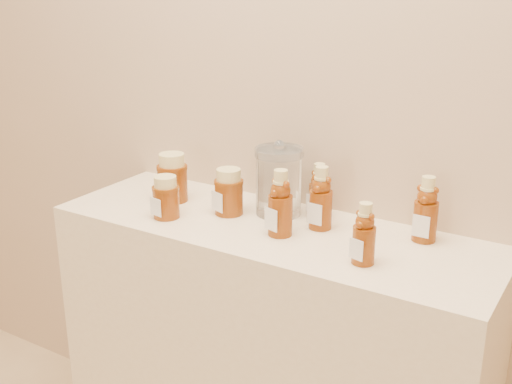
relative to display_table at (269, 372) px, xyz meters
The scene contains 11 objects.
wall_back 0.92m from the display_table, 90.00° to the left, with size 3.50×0.02×2.70m, color tan.
display_table is the anchor object (origin of this frame).
bear_bottle_back_left 0.56m from the display_table, 60.58° to the left, with size 0.06×0.06×0.17m, color #642707, non-canonical shape.
bear_bottle_back_mid 0.56m from the display_table, 27.13° to the left, with size 0.06×0.06×0.19m, color #642707, non-canonical shape.
bear_bottle_back_right 0.67m from the display_table, 18.07° to the left, with size 0.06×0.06×0.19m, color #642707, non-canonical shape.
bear_bottle_front_left 0.55m from the display_table, 35.91° to the right, with size 0.07×0.07×0.20m, color #642707, non-canonical shape.
bear_bottle_front_right 0.61m from the display_table, 15.44° to the right, with size 0.06×0.06×0.17m, color #642707, non-canonical shape.
honey_jar_left 0.62m from the display_table, behind, with size 0.09×0.09×0.14m, color #642707, non-canonical shape.
honey_jar_back 0.53m from the display_table, behind, with size 0.08×0.08×0.13m, color #642707, non-canonical shape.
honey_jar_front 0.59m from the display_table, 161.75° to the right, with size 0.07×0.07×0.12m, color #642707, non-canonical shape.
glass_canister 0.56m from the display_table, 107.65° to the left, with size 0.13×0.13×0.20m, color white, non-canonical shape.
Camera 1 is at (0.78, 0.20, 1.54)m, focal length 45.00 mm.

